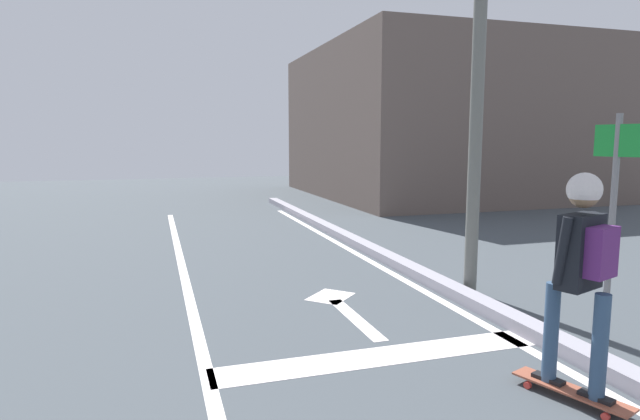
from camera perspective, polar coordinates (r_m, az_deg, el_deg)
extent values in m
cube|color=silver|center=(4.54, -11.92, -17.71)|extent=(0.12, 20.00, 0.01)
cube|color=silver|center=(5.58, 20.20, -13.14)|extent=(0.12, 20.00, 0.01)
cube|color=silver|center=(4.95, 6.56, -15.40)|extent=(3.05, 0.40, 0.01)
cube|color=silver|center=(5.89, 3.83, -11.58)|extent=(0.16, 1.40, 0.01)
cube|color=silver|center=(6.65, 1.14, -9.31)|extent=(0.71, 0.71, 0.01)
cube|color=#94919D|center=(5.71, 22.27, -12.06)|extent=(0.24, 24.00, 0.14)
cube|color=brown|center=(4.57, 25.48, -17.16)|extent=(0.47, 0.89, 0.02)
cube|color=#B2B2B7|center=(4.70, 22.14, -16.43)|extent=(0.16, 0.10, 0.01)
cylinder|color=red|center=(4.64, 21.49, -17.18)|extent=(0.05, 0.06, 0.06)
cylinder|color=red|center=(4.79, 22.72, -16.46)|extent=(0.05, 0.06, 0.06)
cube|color=#B2B2B7|center=(4.46, 29.01, -18.19)|extent=(0.16, 0.10, 0.01)
cylinder|color=red|center=(4.40, 28.45, -19.03)|extent=(0.05, 0.06, 0.06)
cylinder|color=red|center=(4.55, 29.49, -18.16)|extent=(0.05, 0.06, 0.06)
cylinder|color=#324C6C|center=(4.50, 23.67, -11.99)|extent=(0.11, 0.11, 0.78)
cube|color=black|center=(4.64, 23.42, -16.36)|extent=(0.16, 0.26, 0.03)
cylinder|color=#324C6C|center=(4.35, 27.95, -12.94)|extent=(0.11, 0.11, 0.78)
cube|color=black|center=(4.49, 27.65, -17.43)|extent=(0.16, 0.26, 0.03)
cube|color=black|center=(4.25, 26.28, -4.04)|extent=(0.40, 0.29, 0.55)
cylinder|color=black|center=(4.09, 24.71, -4.02)|extent=(0.07, 0.14, 0.50)
cylinder|color=black|center=(4.43, 27.08, -3.33)|extent=(0.07, 0.12, 0.50)
sphere|color=#86694B|center=(4.19, 26.62, 1.64)|extent=(0.21, 0.21, 0.21)
sphere|color=silver|center=(4.19, 26.64, 2.00)|extent=(0.24, 0.24, 0.24)
cube|color=#552266|center=(4.19, 28.00, -4.03)|extent=(0.29, 0.22, 0.36)
cylinder|color=#62635C|center=(6.86, 16.71, 14.66)|extent=(0.16, 0.16, 5.63)
cylinder|color=slate|center=(5.73, 28.93, -1.85)|extent=(0.06, 0.06, 2.18)
cube|color=#198C33|center=(5.67, 29.47, 6.54)|extent=(0.13, 0.44, 0.30)
cube|color=#64544D|center=(19.44, 12.60, 9.08)|extent=(8.56, 9.36, 5.03)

